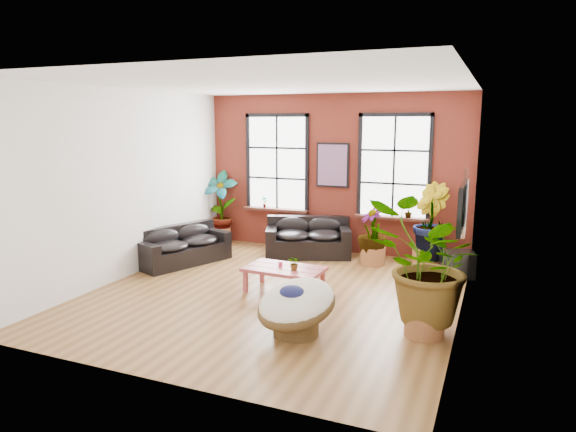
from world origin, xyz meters
name	(u,v)px	position (x,y,z in m)	size (l,w,h in m)	color
room	(278,192)	(0.00, 0.15, 1.75)	(6.04, 6.54, 3.54)	brown
sofa_back	(308,238)	(-0.36, 2.62, 0.38)	(2.01, 1.47, 0.83)	black
sofa_left	(182,247)	(-2.57, 1.04, 0.35)	(1.46, 2.09, 0.76)	black
coffee_table	(284,270)	(0.11, 0.17, 0.38)	(1.37, 0.82, 0.52)	#9A373A
papasan_chair	(296,305)	(0.96, -1.44, 0.42)	(1.45, 1.46, 0.82)	#533C1D
poster	(333,165)	(0.00, 3.18, 1.95)	(0.74, 0.06, 0.98)	black
tv_wall_unit	(463,211)	(2.93, 0.60, 1.54)	(0.13, 1.86, 1.20)	black
media_box	(457,264)	(2.80, 2.24, 0.24)	(0.70, 0.63, 0.49)	black
pot_back_left	(220,235)	(-2.74, 2.91, 0.19)	(0.63, 0.63, 0.37)	#975931
pot_back_right	(426,256)	(2.15, 2.74, 0.20)	(0.65, 0.65, 0.40)	#975931
pot_right_wall	(424,322)	(2.61, -0.81, 0.20)	(0.60, 0.60, 0.40)	#975931
pot_mid	(373,256)	(1.13, 2.44, 0.19)	(0.59, 0.59, 0.37)	#975931
floor_plant_back_left	(220,204)	(-2.72, 2.94, 0.95)	(0.84, 0.57, 1.59)	#165617
floor_plant_back_right	(429,221)	(2.18, 2.77, 0.93)	(0.85, 0.69, 1.55)	#165617
floor_plant_right_wall	(426,265)	(2.59, -0.78, 1.00)	(1.52, 1.32, 1.69)	#165617
floor_plant_mid	(373,232)	(1.11, 2.44, 0.69)	(0.61, 0.61, 1.09)	#165617
table_plant	(295,263)	(0.33, 0.10, 0.55)	(0.22, 0.19, 0.24)	#165617
sill_plant_left	(264,202)	(-1.65, 3.13, 1.04)	(0.14, 0.10, 0.27)	#165617
sill_plant_right	(408,211)	(1.70, 3.13, 1.04)	(0.15, 0.15, 0.27)	#165617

